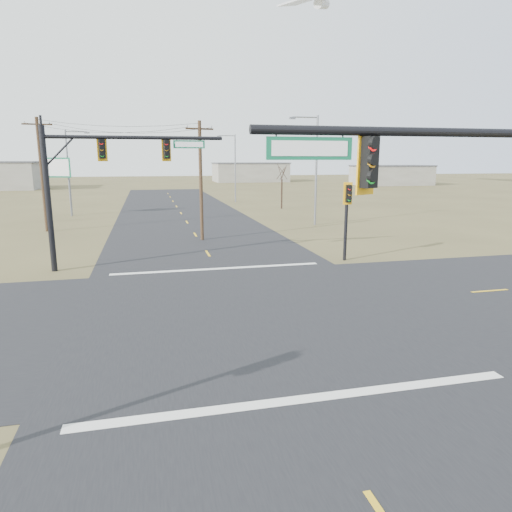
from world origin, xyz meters
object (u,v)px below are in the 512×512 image
Objects in this scene: mast_arm_far at (99,168)px; bare_tree_c at (282,172)px; pedestal_signal_ne at (348,205)px; utility_pole_far at (42,173)px; utility_pole_near at (201,179)px; highway_sign at (56,175)px; streetlight_c at (70,168)px; streetlight_a at (314,165)px; streetlight_b at (234,165)px.

bare_tree_c is (19.27, 29.05, -1.05)m from mast_arm_far.
pedestal_signal_ne is at bearing -99.12° from bare_tree_c.
mast_arm_far is at bearing -68.59° from utility_pole_far.
bare_tree_c is at bearing 58.68° from utility_pole_near.
streetlight_c is (1.38, 0.98, 0.77)m from highway_sign.
streetlight_a is at bearing -95.04° from bare_tree_c.
bare_tree_c is (1.32, 14.94, -1.05)m from streetlight_a.
streetlight_a is at bearing -9.44° from highway_sign.
highway_sign is (-13.60, 18.70, -0.22)m from utility_pole_near.
streetlight_c reaches higher than bare_tree_c.
mast_arm_far is at bearing -178.06° from pedestal_signal_ne.
streetlight_a is at bearing 17.42° from mast_arm_far.
utility_pole_far reaches higher than pedestal_signal_ne.
mast_arm_far reaches higher than bare_tree_c.
utility_pole_far is 1.63× the size of bare_tree_c.
utility_pole_near is at bearing -30.61° from utility_pole_far.
utility_pole_near is 0.93× the size of utility_pole_far.
pedestal_signal_ne is 0.50× the size of streetlight_b.
mast_arm_far is 1.66× the size of bare_tree_c.
pedestal_signal_ne is 0.52× the size of streetlight_c.
streetlight_c reaches higher than mast_arm_far.
pedestal_signal_ne is (14.39, -1.32, -2.23)m from mast_arm_far.
streetlight_c is (-12.22, 19.68, 0.55)m from utility_pole_near.
streetlight_a is at bearing -23.34° from streetlight_c.
streetlight_a is (24.12, -1.63, 0.69)m from utility_pole_far.
streetlight_b is (-2.91, 25.35, -0.26)m from streetlight_a.
utility_pole_far is 31.83m from streetlight_b.
streetlight_b is (0.65, 40.78, 1.97)m from pedestal_signal_ne.
pedestal_signal_ne is 12.37m from utility_pole_near.
utility_pole_near is (-7.81, 9.51, 1.23)m from pedestal_signal_ne.
pedestal_signal_ne is 0.76× the size of highway_sign.
streetlight_a is 1.09× the size of streetlight_c.
streetlight_a is at bearing 84.17° from pedestal_signal_ne.
streetlight_c is (-5.64, 27.87, -0.45)m from mast_arm_far.
highway_sign is 26.38m from bare_tree_c.
utility_pole_far is at bearing -152.37° from bare_tree_c.
streetlight_b is 1.64× the size of bare_tree_c.
utility_pole_near is at bearing 30.50° from mast_arm_far.
streetlight_a is 25.52m from streetlight_b.
utility_pole_far is 0.95× the size of streetlight_a.
streetlight_c is at bearing -177.29° from bare_tree_c.
streetlight_c is 1.58× the size of bare_tree_c.
utility_pole_near is 12.86m from streetlight_a.
streetlight_a is 15.03m from bare_tree_c.
highway_sign is at bearing 134.37° from pedestal_signal_ne.
highway_sign is 25.41m from streetlight_b.
streetlight_c reaches higher than highway_sign.
pedestal_signal_ne is 0.48× the size of streetlight_a.
utility_pole_near reaches higher than bare_tree_c.
utility_pole_far is at bearing 149.39° from utility_pole_near.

